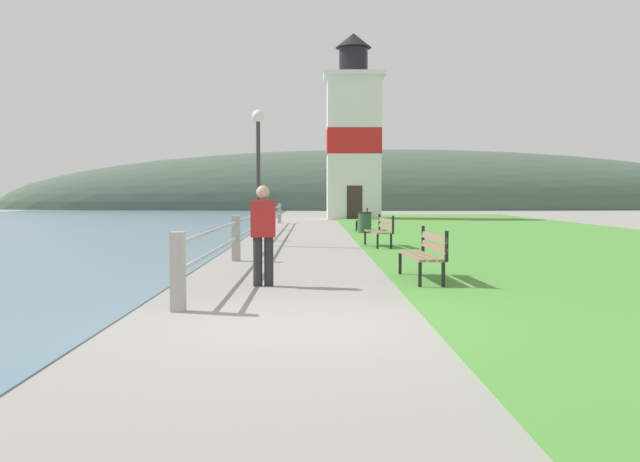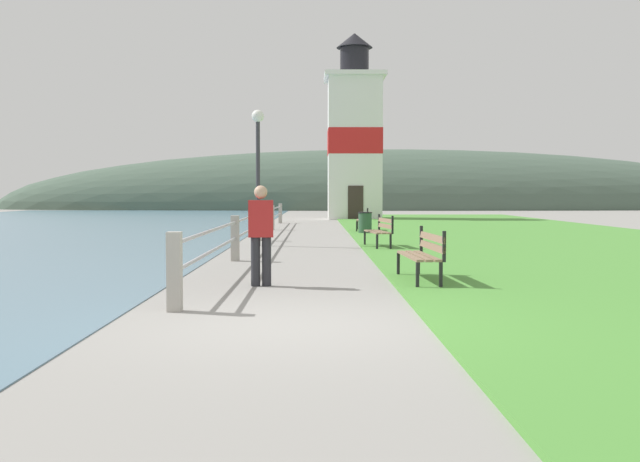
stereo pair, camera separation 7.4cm
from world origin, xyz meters
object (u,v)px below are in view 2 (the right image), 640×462
at_px(trash_bin, 365,223).
at_px(park_bench_far, 364,218).
at_px(lighthouse, 354,138).
at_px(person_strolling, 261,232).
at_px(lamp_post, 258,152).
at_px(park_bench_midway, 380,229).
at_px(park_bench_near, 423,252).

bearing_deg(trash_bin, park_bench_far, 87.42).
distance_m(lighthouse, person_strolling, 31.89).
distance_m(park_bench_far, lamp_post, 8.76).
xyz_separation_m(park_bench_midway, trash_bin, (0.07, 7.05, -0.11)).
height_order(park_bench_near, park_bench_midway, same).
height_order(park_bench_midway, person_strolling, person_strolling).
height_order(park_bench_near, trash_bin, park_bench_near).
xyz_separation_m(person_strolling, lamp_post, (-0.77, 9.12, 1.84)).
xyz_separation_m(person_strolling, trash_bin, (2.77, 15.04, -0.48)).
distance_m(lighthouse, trash_bin, 17.03).
bearing_deg(park_bench_far, trash_bin, 91.96).
relative_size(park_bench_far, lamp_post, 0.43).
xyz_separation_m(park_bench_midway, park_bench_far, (0.15, 8.80, -0.00)).
bearing_deg(park_bench_far, person_strolling, 84.92).
xyz_separation_m(park_bench_near, park_bench_far, (0.12, 16.48, -0.00)).
bearing_deg(person_strolling, trash_bin, -12.94).
relative_size(park_bench_far, trash_bin, 2.01).
bearing_deg(park_bench_far, lighthouse, -87.03).
bearing_deg(person_strolling, park_bench_near, -86.00).
height_order(park_bench_near, park_bench_far, same).
height_order(park_bench_near, lamp_post, lamp_post).
height_order(person_strolling, lamp_post, lamp_post).
bearing_deg(lighthouse, lamp_post, -100.20).
bearing_deg(lighthouse, park_bench_far, -91.57).
distance_m(park_bench_near, person_strolling, 2.77).
bearing_deg(park_bench_near, person_strolling, 3.53).
relative_size(person_strolling, trash_bin, 1.97).
bearing_deg(park_bench_midway, park_bench_far, -98.65).
relative_size(park_bench_near, lamp_post, 0.47).
bearing_deg(trash_bin, lamp_post, -120.89).
distance_m(lighthouse, lamp_post, 22.81).
xyz_separation_m(park_bench_near, park_bench_midway, (-0.03, 7.68, -0.00)).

